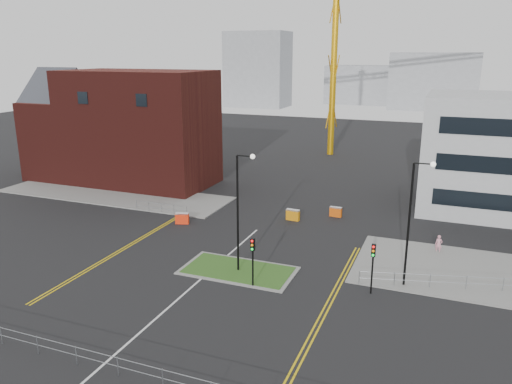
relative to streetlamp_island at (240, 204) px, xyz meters
The scene contains 24 objects.
ground 9.91m from the streetlamp_island, 105.50° to the right, with size 200.00×200.00×0.00m, color black.
pavement_left 26.80m from the streetlamp_island, 147.78° to the left, with size 28.00×8.00×0.12m, color slate.
island_kerb 5.38m from the streetlamp_island, behind, with size 8.60×4.60×0.08m, color slate.
grass_island 5.36m from the streetlamp_island, behind, with size 8.00×4.00×0.12m, color #29511B.
brick_building 32.20m from the streetlamp_island, 141.56° to the left, with size 24.20×10.07×14.24m.
streetlamp_island is the anchor object (origin of this frame).
streetlamp_right_near 12.17m from the streetlamp_island, ahead, with size 1.46×0.36×9.18m.
traffic_light_island 3.92m from the streetlamp_island, 48.59° to the right, with size 0.28×0.33×3.65m.
traffic_light_right 10.19m from the streetlamp_island, ahead, with size 0.28×0.33×3.65m.
railing_front 14.91m from the streetlamp_island, 99.00° to the right, with size 24.05×0.05×1.10m.
railing_left 17.22m from the streetlamp_island, 142.89° to the left, with size 6.05×0.05×1.10m.
railing_right 19.18m from the streetlamp_island, 10.84° to the left, with size 19.05×5.05×1.10m.
centre_line 8.38m from the streetlamp_island, 110.29° to the right, with size 0.15×30.00×0.01m, color silver.
yellow_left_a 12.61m from the streetlamp_island, 169.89° to the left, with size 0.12×24.00×0.01m, color gold.
yellow_left_b 12.35m from the streetlamp_island, 169.62° to the left, with size 0.12×24.00×0.01m, color gold.
yellow_right_a 9.29m from the streetlamp_island, 15.36° to the right, with size 0.12×20.00×0.01m, color gold.
yellow_right_b 9.53m from the streetlamp_island, 14.78° to the right, with size 0.12×20.00×0.01m, color gold.
skyline_a 119.82m from the streetlamp_island, 110.65° to the left, with size 18.00×12.00×22.00m, color gray.
skyline_b 122.28m from the streetlamp_island, 86.35° to the left, with size 24.00×12.00×16.00m, color gray.
skyline_d 132.40m from the streetlamp_island, 94.43° to the left, with size 30.00×12.00×12.00m, color gray.
pedestrian 17.32m from the streetlamp_island, 34.01° to the left, with size 0.56×0.37×1.55m, color pink.
barrier_left 13.42m from the streetlamp_island, 140.29° to the left, with size 1.36×0.80×1.08m.
barrier_mid 13.81m from the streetlamp_island, 89.67° to the left, with size 1.35×0.53×1.11m.
barrier_right 16.79m from the streetlamp_island, 76.39° to the left, with size 1.24×0.51×1.02m.
Camera 1 is at (16.08, -24.07, 16.12)m, focal length 35.00 mm.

